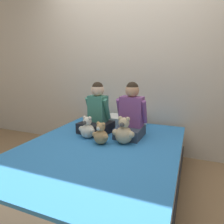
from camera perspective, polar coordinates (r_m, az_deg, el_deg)
ground_plane at (r=2.24m, az=-3.22°, el=-20.30°), size 14.00×14.00×0.00m
wall_behind_bed at (r=2.88m, az=5.82°, el=13.36°), size 8.00×0.06×2.50m
bed at (r=2.12m, az=-3.30°, el=-15.27°), size 1.54×1.97×0.45m
child_on_left at (r=2.39m, az=-4.32°, el=-0.44°), size 0.39×0.38×0.60m
child_on_right at (r=2.24m, az=5.48°, el=-0.71°), size 0.35×0.36×0.61m
teddy_bear_held_by_left_child at (r=2.22m, az=-7.04°, el=-4.78°), size 0.21×0.16×0.25m
teddy_bear_held_by_right_child at (r=2.05m, az=3.37°, el=-5.80°), size 0.24×0.18×0.29m
teddy_bear_between_children at (r=2.04m, az=-3.23°, el=-6.52°), size 0.19×0.15×0.23m
pillow_at_headboard at (r=2.72m, az=3.83°, el=-2.49°), size 0.53×0.30×0.11m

